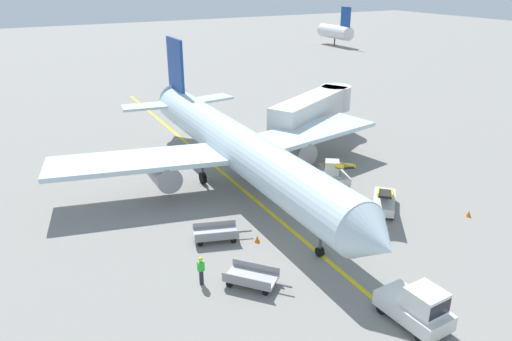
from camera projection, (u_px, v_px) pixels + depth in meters
The scene contains 14 objects.
ground_plane at pixel (303, 250), 30.27m from camera, with size 300.00×300.00×0.00m, color gray.
taxi_line_yellow at pixel (273, 215), 34.68m from camera, with size 0.30×80.00×0.01m, color yellow.
airliner at pixel (234, 145), 38.30m from camera, with size 28.60×35.26×10.10m.
jet_bridge at pixel (317, 107), 48.50m from camera, with size 12.52×8.29×4.85m.
pushback_tug at pixel (417, 307), 23.55m from camera, with size 2.08×3.69×2.20m.
baggage_tug_near_wing at pixel (328, 174), 39.17m from camera, with size 2.71×2.44×2.10m.
belt_loader_forward_hold at pixel (384, 200), 35.06m from camera, with size 4.39×4.45×2.59m.
belt_loader_aft_hold at pixel (335, 173), 39.86m from camera, with size 2.75×5.15×2.59m.
baggage_cart_loaded at pixel (251, 278), 26.74m from camera, with size 3.07×3.37×0.94m.
baggage_cart_empty_trailing at pixel (216, 233), 31.26m from camera, with size 3.82×2.34×0.94m.
ground_crew_marshaller at pixel (201, 270), 26.67m from camera, with size 0.36×0.24×1.70m.
safety_cone_nose_left at pixel (469, 214), 34.36m from camera, with size 0.36×0.36×0.44m, color orange.
safety_cone_wingtip_left at pixel (257, 239), 31.10m from camera, with size 0.36×0.36×0.44m, color orange.
distant_aircraft_far_left at pixel (336, 31), 112.82m from camera, with size 3.00×10.10×8.80m.
Camera 1 is at (-15.15, -21.55, 15.99)m, focal length 34.33 mm.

